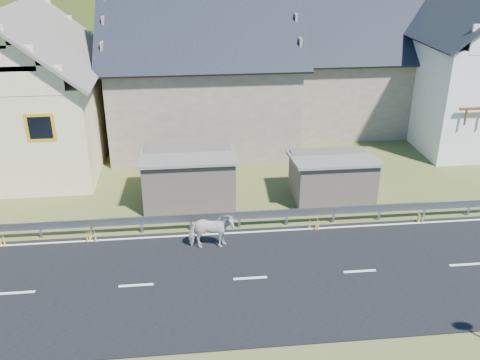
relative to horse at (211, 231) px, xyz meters
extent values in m
plane|color=#40501D|center=(1.25, -2.19, -0.78)|extent=(160.00, 160.00, 0.00)
cube|color=black|center=(1.25, -2.19, -0.76)|extent=(60.00, 7.00, 0.04)
cube|color=silver|center=(1.25, -2.19, -0.73)|extent=(60.00, 6.60, 0.01)
cube|color=#93969B|center=(1.25, 1.49, -0.20)|extent=(28.00, 0.08, 0.34)
cube|color=#93969B|center=(-6.75, 1.51, -0.43)|extent=(0.10, 0.06, 0.70)
cube|color=#93969B|center=(-4.75, 1.51, -0.43)|extent=(0.10, 0.06, 0.70)
cube|color=#93969B|center=(-2.75, 1.51, -0.43)|extent=(0.10, 0.06, 0.70)
cube|color=#93969B|center=(-0.75, 1.51, -0.43)|extent=(0.10, 0.06, 0.70)
cube|color=#93969B|center=(1.25, 1.51, -0.43)|extent=(0.10, 0.06, 0.70)
cube|color=#93969B|center=(3.25, 1.51, -0.43)|extent=(0.10, 0.06, 0.70)
cube|color=#93969B|center=(5.25, 1.51, -0.43)|extent=(0.10, 0.06, 0.70)
cube|color=#93969B|center=(7.25, 1.51, -0.43)|extent=(0.10, 0.06, 0.70)
cube|color=#93969B|center=(9.25, 1.51, -0.43)|extent=(0.10, 0.06, 0.70)
cube|color=#93969B|center=(11.25, 1.51, -0.43)|extent=(0.10, 0.06, 0.70)
cube|color=#64584C|center=(-0.75, 4.31, 0.32)|extent=(4.30, 3.30, 2.40)
cube|color=#64584C|center=(5.75, 3.81, 0.22)|extent=(3.80, 2.90, 2.20)
cube|color=beige|center=(-8.75, 9.81, 1.72)|extent=(7.00, 9.00, 5.00)
cube|color=gold|center=(-7.15, 5.31, 2.62)|extent=(1.30, 0.12, 1.30)
cube|color=gray|center=(0.25, 12.81, 1.72)|extent=(10.00, 9.00, 5.00)
cube|color=gray|center=(10.25, 14.81, 1.52)|extent=(9.00, 8.00, 4.60)
cube|color=silver|center=(16.25, 11.81, 2.22)|extent=(8.00, 10.00, 6.00)
ellipsoid|color=#263E10|center=(6.25, 177.81, -20.78)|extent=(440.00, 280.00, 260.00)
imported|color=silver|center=(0.00, 0.00, 0.00)|extent=(0.81, 1.75, 1.47)
camera|label=1|loc=(-0.79, -17.80, 10.34)|focal=40.00mm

